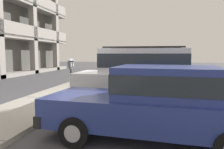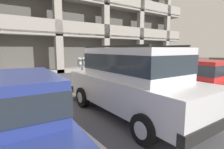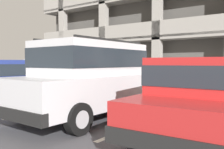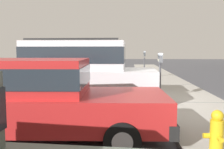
{
  "view_description": "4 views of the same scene",
  "coord_description": "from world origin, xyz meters",
  "px_view_note": "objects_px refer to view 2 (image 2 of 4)",
  "views": [
    {
      "loc": [
        -7.6,
        -2.57,
        1.79
      ],
      "look_at": [
        0.39,
        -1.03,
        1.02
      ],
      "focal_mm": 35.0,
      "sensor_mm": 36.0,
      "label": 1
    },
    {
      "loc": [
        -3.27,
        -5.94,
        1.93
      ],
      "look_at": [
        0.23,
        -1.06,
        1.06
      ],
      "focal_mm": 28.0,
      "sensor_mm": 36.0,
      "label": 2
    },
    {
      "loc": [
        4.44,
        -7.25,
        1.45
      ],
      "look_at": [
        0.0,
        -1.13,
        1.1
      ],
      "focal_mm": 40.0,
      "sensor_mm": 36.0,
      "label": 3
    },
    {
      "loc": [
        7.59,
        -0.72,
        1.71
      ],
      "look_at": [
        -0.36,
        -1.16,
        0.92
      ],
      "focal_mm": 40.0,
      "sensor_mm": 36.0,
      "label": 4
    }
  ],
  "objects_px": {
    "silver_suv": "(132,78)",
    "parking_meter_near": "(82,67)",
    "dark_hatchback": "(190,78)",
    "fire_hydrant": "(148,76)",
    "red_sedan": "(7,116)"
  },
  "relations": [
    {
      "from": "silver_suv",
      "to": "parking_meter_near",
      "type": "distance_m",
      "value": 2.57
    },
    {
      "from": "dark_hatchback",
      "to": "fire_hydrant",
      "type": "xyz_separation_m",
      "value": [
        0.82,
        2.92,
        -0.36
      ]
    },
    {
      "from": "red_sedan",
      "to": "parking_meter_near",
      "type": "distance_m",
      "value": 4.16
    },
    {
      "from": "parking_meter_near",
      "to": "fire_hydrant",
      "type": "xyz_separation_m",
      "value": [
        4.09,
        0.3,
        -0.77
      ]
    },
    {
      "from": "silver_suv",
      "to": "fire_hydrant",
      "type": "relative_size",
      "value": 6.89
    },
    {
      "from": "silver_suv",
      "to": "dark_hatchback",
      "type": "distance_m",
      "value": 2.93
    },
    {
      "from": "fire_hydrant",
      "to": "parking_meter_near",
      "type": "bearing_deg",
      "value": -175.85
    },
    {
      "from": "silver_suv",
      "to": "dark_hatchback",
      "type": "height_order",
      "value": "silver_suv"
    },
    {
      "from": "dark_hatchback",
      "to": "parking_meter_near",
      "type": "height_order",
      "value": "parking_meter_near"
    },
    {
      "from": "dark_hatchback",
      "to": "parking_meter_near",
      "type": "xyz_separation_m",
      "value": [
        -3.27,
        2.62,
        0.42
      ]
    },
    {
      "from": "red_sedan",
      "to": "dark_hatchback",
      "type": "distance_m",
      "value": 6.14
    },
    {
      "from": "silver_suv",
      "to": "dark_hatchback",
      "type": "relative_size",
      "value": 1.06
    },
    {
      "from": "silver_suv",
      "to": "red_sedan",
      "type": "xyz_separation_m",
      "value": [
        -3.21,
        -0.45,
        -0.27
      ]
    },
    {
      "from": "red_sedan",
      "to": "parking_meter_near",
      "type": "bearing_deg",
      "value": 51.28
    },
    {
      "from": "parking_meter_near",
      "to": "silver_suv",
      "type": "bearing_deg",
      "value": -82.19
    }
  ]
}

